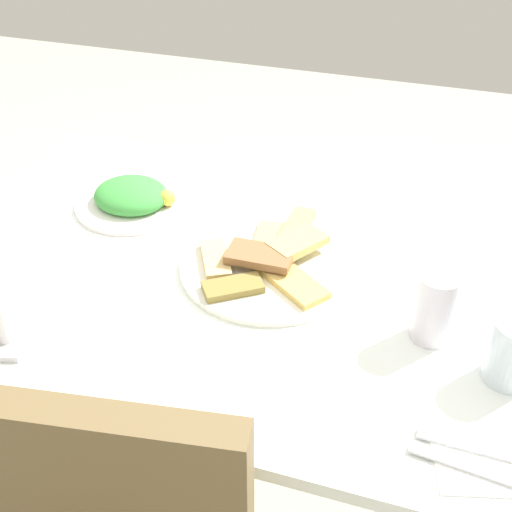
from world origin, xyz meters
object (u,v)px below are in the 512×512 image
at_px(pide_platter, 269,263).
at_px(spoon, 476,469).
at_px(fork, 478,448).
at_px(salad_plate_greens, 132,198).
at_px(soda_can, 435,307).
at_px(paper_napkin, 476,460).
at_px(dining_table, 248,305).

bearing_deg(pide_platter, spoon, 138.57).
bearing_deg(fork, pide_platter, -36.60).
distance_m(pide_platter, salad_plate_greens, 0.36).
height_order(pide_platter, fork, pide_platter).
height_order(salad_plate_greens, fork, salad_plate_greens).
bearing_deg(soda_can, spoon, 109.19).
height_order(pide_platter, spoon, pide_platter).
bearing_deg(fork, spoon, 91.68).
bearing_deg(fork, paper_napkin, 91.68).
relative_size(dining_table, salad_plate_greens, 5.17).
bearing_deg(paper_napkin, soda_can, -69.42).
bearing_deg(fork, salad_plate_greens, -29.07).
distance_m(pide_platter, fork, 0.49).
relative_size(soda_can, paper_napkin, 1.08).
xyz_separation_m(pide_platter, salad_plate_greens, (0.34, -0.12, 0.01)).
distance_m(soda_can, paper_napkin, 0.25).
height_order(soda_can, paper_napkin, soda_can).
xyz_separation_m(salad_plate_greens, spoon, (-0.72, 0.47, -0.01)).
distance_m(dining_table, pide_platter, 0.10).
bearing_deg(salad_plate_greens, spoon, 147.18).
xyz_separation_m(pide_platter, fork, (-0.39, 0.31, -0.01)).
bearing_deg(dining_table, soda_can, 166.55).
height_order(pide_platter, salad_plate_greens, salad_plate_greens).
xyz_separation_m(paper_napkin, spoon, (0.00, 0.02, 0.00)).
bearing_deg(salad_plate_greens, paper_napkin, 148.20).
relative_size(paper_napkin, spoon, 0.64).
bearing_deg(pide_platter, salad_plate_greens, -20.38).
distance_m(salad_plate_greens, paper_napkin, 0.85).
height_order(salad_plate_greens, paper_napkin, salad_plate_greens).
relative_size(dining_table, fork, 7.55).
height_order(pide_platter, paper_napkin, pide_platter).
distance_m(pide_platter, paper_napkin, 0.50).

